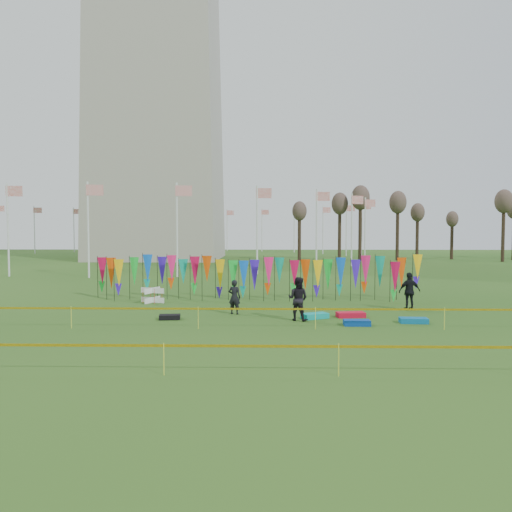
{
  "coord_description": "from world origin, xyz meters",
  "views": [
    {
      "loc": [
        0.84,
        -21.22,
        4.0
      ],
      "look_at": [
        0.27,
        6.0,
        2.57
      ],
      "focal_mm": 35.0,
      "sensor_mm": 36.0,
      "label": 1
    }
  ],
  "objects_px": {
    "box_kite": "(153,295)",
    "kite_bag_teal": "(414,320)",
    "kite_bag_turquoise": "(315,316)",
    "kite_bag_red": "(351,315)",
    "person_left": "(234,297)",
    "person_right": "(410,291)",
    "person_mid": "(298,299)",
    "kite_bag_black": "(170,317)",
    "kite_bag_blue": "(357,323)"
  },
  "relations": [
    {
      "from": "person_left",
      "to": "person_right",
      "type": "bearing_deg",
      "value": -152.68
    },
    {
      "from": "box_kite",
      "to": "person_left",
      "type": "relative_size",
      "value": 0.51
    },
    {
      "from": "person_left",
      "to": "kite_bag_teal",
      "type": "distance_m",
      "value": 8.15
    },
    {
      "from": "kite_bag_red",
      "to": "person_mid",
      "type": "bearing_deg",
      "value": -160.83
    },
    {
      "from": "kite_bag_black",
      "to": "kite_bag_turquoise",
      "type": "bearing_deg",
      "value": 3.23
    },
    {
      "from": "kite_bag_red",
      "to": "kite_bag_turquoise",
      "type": "bearing_deg",
      "value": -168.34
    },
    {
      "from": "kite_bag_turquoise",
      "to": "kite_bag_teal",
      "type": "xyz_separation_m",
      "value": [
        4.13,
        -1.03,
        -0.01
      ]
    },
    {
      "from": "box_kite",
      "to": "kite_bag_turquoise",
      "type": "relative_size",
      "value": 0.72
    },
    {
      "from": "box_kite",
      "to": "kite_bag_teal",
      "type": "bearing_deg",
      "value": -24.39
    },
    {
      "from": "person_mid",
      "to": "kite_bag_black",
      "type": "relative_size",
      "value": 2.09
    },
    {
      "from": "person_right",
      "to": "kite_bag_black",
      "type": "bearing_deg",
      "value": 4.47
    },
    {
      "from": "kite_bag_red",
      "to": "kite_bag_teal",
      "type": "distance_m",
      "value": 2.82
    },
    {
      "from": "kite_bag_red",
      "to": "person_right",
      "type": "bearing_deg",
      "value": 32.46
    },
    {
      "from": "box_kite",
      "to": "kite_bag_teal",
      "type": "height_order",
      "value": "box_kite"
    },
    {
      "from": "person_right",
      "to": "person_left",
      "type": "bearing_deg",
      "value": -0.47
    },
    {
      "from": "person_left",
      "to": "kite_bag_blue",
      "type": "relative_size",
      "value": 1.5
    },
    {
      "from": "person_left",
      "to": "kite_bag_black",
      "type": "height_order",
      "value": "person_left"
    },
    {
      "from": "person_left",
      "to": "kite_bag_blue",
      "type": "bearing_deg",
      "value": 171.52
    },
    {
      "from": "kite_bag_blue",
      "to": "kite_bag_turquoise",
      "type": "bearing_deg",
      "value": 134.58
    },
    {
      "from": "kite_bag_blue",
      "to": "kite_bag_teal",
      "type": "bearing_deg",
      "value": 13.16
    },
    {
      "from": "box_kite",
      "to": "person_mid",
      "type": "distance_m",
      "value": 9.26
    },
    {
      "from": "box_kite",
      "to": "kite_bag_black",
      "type": "distance_m",
      "value": 5.41
    },
    {
      "from": "person_left",
      "to": "kite_bag_teal",
      "type": "bearing_deg",
      "value": -176.53
    },
    {
      "from": "box_kite",
      "to": "person_left",
      "type": "xyz_separation_m",
      "value": [
        4.74,
        -3.59,
        0.4
      ]
    },
    {
      "from": "kite_bag_red",
      "to": "kite_bag_teal",
      "type": "xyz_separation_m",
      "value": [
        2.46,
        -1.37,
        -0.01
      ]
    },
    {
      "from": "kite_bag_turquoise",
      "to": "kite_bag_red",
      "type": "bearing_deg",
      "value": 11.66
    },
    {
      "from": "kite_bag_blue",
      "to": "kite_bag_black",
      "type": "height_order",
      "value": "kite_bag_blue"
    },
    {
      "from": "person_left",
      "to": "box_kite",
      "type": "bearing_deg",
      "value": -18.56
    },
    {
      "from": "person_mid",
      "to": "person_right",
      "type": "xyz_separation_m",
      "value": [
        5.73,
        2.93,
        -0.02
      ]
    },
    {
      "from": "person_left",
      "to": "kite_bag_black",
      "type": "distance_m",
      "value": 3.24
    },
    {
      "from": "kite_bag_red",
      "to": "kite_bag_black",
      "type": "distance_m",
      "value": 8.22
    },
    {
      "from": "person_left",
      "to": "kite_bag_turquoise",
      "type": "xyz_separation_m",
      "value": [
        3.71,
        -1.09,
        -0.7
      ]
    },
    {
      "from": "person_left",
      "to": "kite_bag_blue",
      "type": "distance_m",
      "value": 6.0
    },
    {
      "from": "person_right",
      "to": "kite_bag_red",
      "type": "height_order",
      "value": "person_right"
    },
    {
      "from": "kite_bag_black",
      "to": "kite_bag_blue",
      "type": "bearing_deg",
      "value": -8.77
    },
    {
      "from": "person_mid",
      "to": "kite_bag_blue",
      "type": "distance_m",
      "value": 2.77
    },
    {
      "from": "kite_bag_teal",
      "to": "box_kite",
      "type": "bearing_deg",
      "value": 155.61
    },
    {
      "from": "person_mid",
      "to": "kite_bag_teal",
      "type": "height_order",
      "value": "person_mid"
    },
    {
      "from": "person_mid",
      "to": "kite_bag_black",
      "type": "height_order",
      "value": "person_mid"
    },
    {
      "from": "kite_bag_turquoise",
      "to": "kite_bag_blue",
      "type": "relative_size",
      "value": 1.08
    },
    {
      "from": "kite_bag_turquoise",
      "to": "person_mid",
      "type": "bearing_deg",
      "value": -147.26
    },
    {
      "from": "kite_bag_turquoise",
      "to": "kite_bag_black",
      "type": "height_order",
      "value": "kite_bag_turquoise"
    },
    {
      "from": "person_right",
      "to": "kite_bag_black",
      "type": "xyz_separation_m",
      "value": [
        -11.45,
        -2.79,
        -0.84
      ]
    },
    {
      "from": "person_left",
      "to": "kite_bag_turquoise",
      "type": "height_order",
      "value": "person_left"
    },
    {
      "from": "person_right",
      "to": "kite_bag_red",
      "type": "xyz_separation_m",
      "value": [
        -3.26,
        -2.07,
        -0.83
      ]
    },
    {
      "from": "person_right",
      "to": "kite_bag_turquoise",
      "type": "height_order",
      "value": "person_right"
    },
    {
      "from": "person_right",
      "to": "kite_bag_teal",
      "type": "xyz_separation_m",
      "value": [
        -0.8,
        -3.45,
        -0.83
      ]
    },
    {
      "from": "person_right",
      "to": "kite_bag_red",
      "type": "relative_size",
      "value": 1.48
    },
    {
      "from": "person_mid",
      "to": "box_kite",
      "type": "bearing_deg",
      "value": -9.61
    },
    {
      "from": "kite_bag_blue",
      "to": "kite_bag_red",
      "type": "distance_m",
      "value": 1.97
    }
  ]
}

